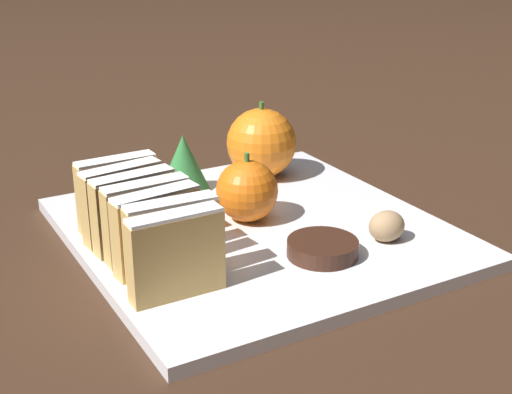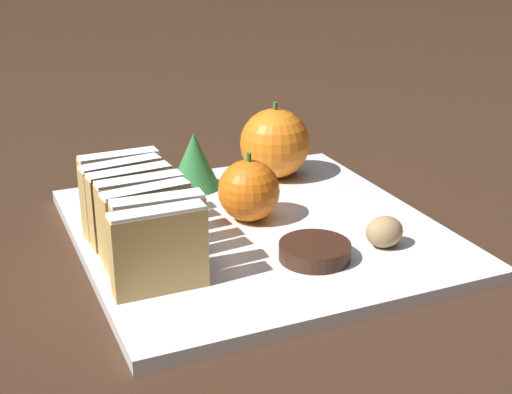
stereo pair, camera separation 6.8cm
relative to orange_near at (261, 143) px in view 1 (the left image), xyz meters
The scene contains 14 objects.
ground_plane 0.15m from the orange_near, 122.09° to the right, with size 6.00×6.00×0.00m, color #382316.
serving_platter 0.15m from the orange_near, 122.09° to the right, with size 0.33×0.35×0.01m.
stollen_slice_front 0.29m from the orange_near, 133.43° to the right, with size 0.08×0.02×0.07m.
stollen_slice_second 0.26m from the orange_near, 135.97° to the right, with size 0.08×0.02×0.07m.
stollen_slice_third 0.25m from the orange_near, 140.55° to the right, with size 0.08×0.03×0.07m.
stollen_slice_fourth 0.23m from the orange_near, 145.10° to the right, with size 0.08×0.02×0.07m.
stollen_slice_fifth 0.22m from the orange_near, 150.74° to the right, with size 0.08×0.03×0.07m.
stollen_slice_sixth 0.21m from the orange_near, 156.84° to the right, with size 0.08×0.03×0.07m.
stollen_slice_back 0.20m from the orange_near, 162.93° to the right, with size 0.08×0.02×0.07m.
orange_near is the anchor object (origin of this frame).
orange_far 0.13m from the orange_near, 126.99° to the right, with size 0.06×0.06×0.07m.
walnut 0.21m from the orange_near, 86.57° to the right, with size 0.04×0.03×0.03m.
chocolate_cookie 0.22m from the orange_near, 105.41° to the right, with size 0.06×0.06×0.01m.
evergreen_sprig 0.10m from the orange_near, behind, with size 0.06×0.06×0.06m.
Camera 1 is at (-0.31, -0.55, 0.29)m, focal length 50.00 mm.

